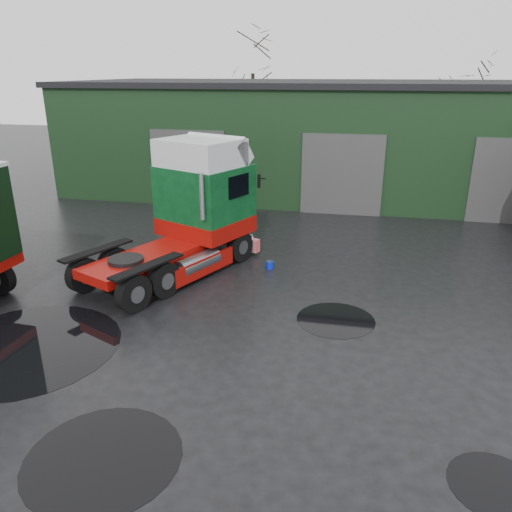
{
  "coord_description": "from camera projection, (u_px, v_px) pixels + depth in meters",
  "views": [
    {
      "loc": [
        2.92,
        -10.96,
        6.88
      ],
      "look_at": [
        0.05,
        2.62,
        1.7
      ],
      "focal_mm": 35.0,
      "sensor_mm": 36.0,
      "label": 1
    }
  ],
  "objects": [
    {
      "name": "wash_bucket",
      "position": [
        270.0,
        265.0,
        18.4
      ],
      "size": [
        0.34,
        0.34,
        0.27
      ],
      "primitive_type": "cylinder",
      "rotation": [
        0.0,
        0.0,
        -0.19
      ],
      "color": "#081BBE",
      "rests_on": "ground"
    },
    {
      "name": "puddle_1",
      "position": [
        336.0,
        320.0,
        14.64
      ],
      "size": [
        2.3,
        2.3,
        0.01
      ],
      "primitive_type": "cylinder",
      "color": "black",
      "rests_on": "ground"
    },
    {
      "name": "tree_back_b",
      "position": [
        462.0,
        115.0,
        37.27
      ],
      "size": [
        4.4,
        4.4,
        7.5
      ],
      "primitive_type": null,
      "color": "black",
      "rests_on": "ground"
    },
    {
      "name": "ground",
      "position": [
        234.0,
        351.0,
        13.02
      ],
      "size": [
        100.0,
        100.0,
        0.0
      ],
      "primitive_type": "plane",
      "color": "black"
    },
    {
      "name": "puddle_0",
      "position": [
        103.0,
        458.0,
        9.43
      ],
      "size": [
        2.99,
        2.99,
        0.01
      ],
      "primitive_type": "cylinder",
      "color": "black",
      "rests_on": "ground"
    },
    {
      "name": "warehouse",
      "position": [
        348.0,
        136.0,
        29.86
      ],
      "size": [
        32.4,
        12.4,
        6.3
      ],
      "color": "black",
      "rests_on": "ground"
    },
    {
      "name": "puddle_3",
      "position": [
        497.0,
        486.0,
        8.79
      ],
      "size": [
        1.69,
        1.69,
        0.01
      ],
      "primitive_type": "cylinder",
      "color": "black",
      "rests_on": "ground"
    },
    {
      "name": "puddle_2",
      "position": [
        26.0,
        347.0,
        13.21
      ],
      "size": [
        4.91,
        4.91,
        0.01
      ],
      "primitive_type": "cylinder",
      "color": "black",
      "rests_on": "ground"
    },
    {
      "name": "tree_back_a",
      "position": [
        253.0,
        98.0,
        40.02
      ],
      "size": [
        4.4,
        4.4,
        9.5
      ],
      "primitive_type": null,
      "color": "black",
      "rests_on": "ground"
    },
    {
      "name": "hero_tractor",
      "position": [
        164.0,
        212.0,
        17.02
      ],
      "size": [
        5.94,
        8.13,
        4.65
      ],
      "primitive_type": null,
      "rotation": [
        0.0,
        0.0,
        -0.42
      ],
      "color": "#0B401C",
      "rests_on": "ground"
    }
  ]
}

